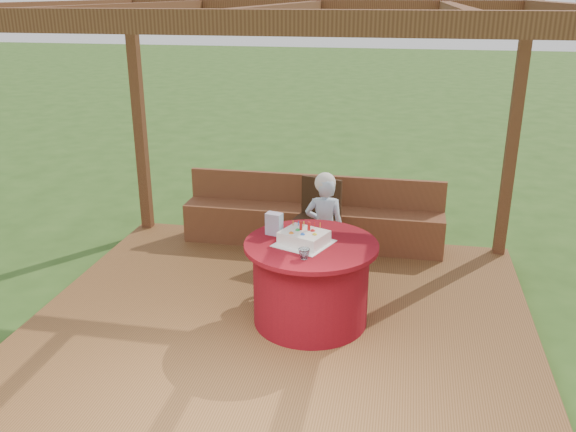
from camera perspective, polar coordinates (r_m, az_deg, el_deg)
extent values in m
plane|color=#2B4D19|center=(5.75, -0.49, -10.25)|extent=(60.00, 60.00, 0.00)
cube|color=brown|center=(5.72, -0.49, -9.73)|extent=(4.50, 4.00, 0.12)
cube|color=brown|center=(7.57, -13.71, 8.27)|extent=(0.12, 0.12, 2.60)
cube|color=brown|center=(6.99, 20.27, 6.62)|extent=(0.12, 0.12, 2.60)
cube|color=brown|center=(3.14, -7.89, 17.56)|extent=(4.50, 0.14, 0.12)
cube|color=brown|center=(6.81, 2.80, 19.07)|extent=(4.50, 0.14, 0.12)
cube|color=brown|center=(5.78, -22.83, 17.40)|extent=(0.14, 4.00, 0.12)
cube|color=brown|center=(4.98, 25.35, 16.84)|extent=(0.14, 4.00, 0.12)
cube|color=brown|center=(5.37, -15.03, 18.14)|extent=(0.10, 3.70, 0.10)
cube|color=brown|center=(4.95, -0.59, 18.66)|extent=(0.10, 3.70, 0.10)
cube|color=brown|center=(4.86, 15.39, 17.95)|extent=(0.10, 3.70, 0.10)
cube|color=brown|center=(7.11, 2.25, -0.98)|extent=(3.00, 0.42, 0.45)
cube|color=brown|center=(7.14, 2.52, 2.52)|extent=(3.00, 0.06, 0.35)
cylinder|color=maroon|center=(5.44, 2.13, -6.42)|extent=(1.01, 1.01, 0.72)
cylinder|color=maroon|center=(5.28, 2.19, -2.74)|extent=(1.17, 1.17, 0.04)
cube|color=#311D0F|center=(6.56, 2.41, -0.66)|extent=(0.56, 0.56, 0.05)
cylinder|color=#311D0F|center=(6.56, 0.27, -2.81)|extent=(0.04, 0.04, 0.46)
cylinder|color=#311D0F|center=(6.42, 3.24, -3.35)|extent=(0.04, 0.04, 0.46)
cylinder|color=#311D0F|center=(6.87, 1.58, -1.72)|extent=(0.04, 0.04, 0.46)
cylinder|color=#311D0F|center=(6.74, 4.44, -2.22)|extent=(0.04, 0.04, 0.46)
cube|color=#311D0F|center=(6.66, 3.15, 1.73)|extent=(0.46, 0.15, 0.45)
imported|color=#96BBDE|center=(6.20, 3.41, -1.13)|extent=(0.42, 0.30, 1.08)
sphere|color=white|center=(6.04, 3.50, 3.11)|extent=(0.21, 0.21, 0.21)
cube|color=white|center=(5.25, 1.50, -2.57)|extent=(0.55, 0.55, 0.01)
cube|color=white|center=(5.23, 1.51, -2.01)|extent=(0.45, 0.41, 0.11)
cylinder|color=red|center=(5.24, 1.21, -0.90)|extent=(0.03, 0.03, 0.08)
cylinder|color=red|center=(5.23, 1.97, -0.96)|extent=(0.03, 0.03, 0.08)
sphere|color=orange|center=(5.17, 0.31, -1.51)|extent=(0.04, 0.04, 0.04)
sphere|color=blue|center=(5.14, 1.38, -1.63)|extent=(0.04, 0.04, 0.04)
sphere|color=yellow|center=(5.15, 2.52, -1.63)|extent=(0.04, 0.04, 0.04)
sphere|color=green|center=(5.23, 0.90, -1.22)|extent=(0.04, 0.04, 0.04)
sphere|color=red|center=(5.22, 2.33, -1.28)|extent=(0.04, 0.04, 0.04)
cube|color=#DF90C0|center=(5.42, -1.30, -0.74)|extent=(0.16, 0.12, 0.20)
imported|color=white|center=(4.94, 1.52, -3.56)|extent=(0.11, 0.11, 0.09)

